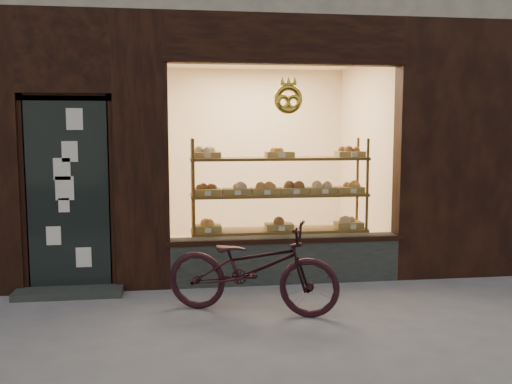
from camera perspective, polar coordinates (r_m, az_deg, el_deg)
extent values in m
plane|color=slate|center=(4.83, 2.50, -15.85)|extent=(90.00, 90.00, 0.00)
cube|color=#212825|center=(6.82, 2.97, -6.75)|extent=(2.70, 0.25, 0.55)
cube|color=black|center=(6.59, -18.26, -0.24)|extent=(0.90, 0.04, 2.15)
cube|color=#212825|center=(6.64, -18.18, -9.52)|extent=(1.15, 0.35, 0.08)
torus|color=yellow|center=(6.54, 3.24, 9.24)|extent=(0.33, 0.07, 0.33)
cube|color=brown|center=(7.28, 2.31, -7.72)|extent=(2.20, 0.45, 0.04)
cube|color=brown|center=(7.17, 2.33, -3.85)|extent=(2.20, 0.45, 0.03)
cube|color=brown|center=(7.10, 2.35, -0.27)|extent=(2.20, 0.45, 0.04)
cube|color=brown|center=(7.06, 2.36, 3.35)|extent=(2.20, 0.45, 0.04)
cylinder|color=brown|center=(6.82, -6.25, -1.86)|extent=(0.04, 0.04, 1.70)
cylinder|color=brown|center=(7.21, 11.02, -1.49)|extent=(0.04, 0.04, 1.70)
cylinder|color=brown|center=(7.20, -6.35, -1.42)|extent=(0.04, 0.04, 1.70)
cylinder|color=brown|center=(7.57, 10.06, -1.09)|extent=(0.04, 0.04, 1.70)
cube|color=olive|center=(7.06, -4.89, -3.60)|extent=(0.34, 0.24, 0.07)
sphere|color=#C96D25|center=(7.04, -4.90, -2.92)|extent=(0.11, 0.11, 0.11)
cube|color=beige|center=(6.87, -4.80, -3.87)|extent=(0.07, 0.01, 0.05)
cube|color=olive|center=(7.16, 2.33, -3.43)|extent=(0.34, 0.24, 0.07)
sphere|color=brown|center=(7.15, 2.33, -2.76)|extent=(0.11, 0.11, 0.11)
cube|color=beige|center=(6.98, 2.61, -3.69)|extent=(0.07, 0.01, 0.05)
cube|color=olive|center=(7.37, 9.24, -3.22)|extent=(0.34, 0.24, 0.07)
sphere|color=tan|center=(7.36, 9.25, -2.57)|extent=(0.11, 0.11, 0.11)
cube|color=beige|center=(7.20, 9.67, -3.47)|extent=(0.08, 0.01, 0.05)
cube|color=olive|center=(6.99, -4.93, 0.03)|extent=(0.34, 0.24, 0.07)
sphere|color=brown|center=(6.98, -4.93, 0.73)|extent=(0.11, 0.11, 0.11)
cube|color=beige|center=(6.81, -4.84, -0.14)|extent=(0.07, 0.01, 0.06)
cube|color=olive|center=(7.02, -1.99, 0.08)|extent=(0.34, 0.24, 0.07)
sphere|color=tan|center=(7.01, -1.99, 0.77)|extent=(0.11, 0.11, 0.11)
cube|color=beige|center=(6.84, -1.83, -0.09)|extent=(0.08, 0.01, 0.06)
cube|color=olive|center=(7.07, 0.91, 0.13)|extent=(0.34, 0.24, 0.07)
sphere|color=#C96D25|center=(7.06, 0.91, 0.81)|extent=(0.11, 0.11, 0.11)
cube|color=beige|center=(6.89, 1.15, -0.04)|extent=(0.07, 0.01, 0.06)
cube|color=olive|center=(7.13, 3.77, 0.17)|extent=(0.34, 0.24, 0.07)
sphere|color=brown|center=(7.12, 3.78, 0.85)|extent=(0.11, 0.11, 0.11)
cube|color=beige|center=(6.95, 4.08, 0.01)|extent=(0.07, 0.01, 0.06)
cube|color=olive|center=(7.21, 6.57, 0.21)|extent=(0.34, 0.24, 0.07)
sphere|color=tan|center=(7.20, 6.58, 0.89)|extent=(0.11, 0.11, 0.11)
cube|color=beige|center=(7.04, 6.95, 0.05)|extent=(0.08, 0.01, 0.06)
cube|color=olive|center=(7.31, 9.30, 0.25)|extent=(0.34, 0.24, 0.07)
sphere|color=#C96D25|center=(7.30, 9.31, 0.92)|extent=(0.11, 0.11, 0.11)
cube|color=beige|center=(7.14, 9.74, 0.10)|extent=(0.08, 0.01, 0.06)
cube|color=olive|center=(6.96, -4.96, 3.72)|extent=(0.34, 0.24, 0.07)
sphere|color=tan|center=(6.95, -4.97, 4.42)|extent=(0.11, 0.11, 0.11)
cube|color=beige|center=(6.77, -4.88, 3.65)|extent=(0.07, 0.01, 0.06)
cube|color=olive|center=(7.06, 2.36, 3.78)|extent=(0.34, 0.24, 0.07)
sphere|color=#C96D25|center=(7.06, 2.37, 4.47)|extent=(0.11, 0.11, 0.11)
cube|color=beige|center=(6.88, 2.64, 3.71)|extent=(0.07, 0.01, 0.06)
cube|color=olive|center=(7.28, 9.37, 3.78)|extent=(0.34, 0.24, 0.07)
sphere|color=brown|center=(7.28, 9.38, 4.45)|extent=(0.11, 0.11, 0.11)
cube|color=beige|center=(7.10, 9.81, 3.71)|extent=(0.08, 0.01, 0.06)
imported|color=black|center=(5.68, -0.39, -7.58)|extent=(1.83, 1.19, 0.91)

